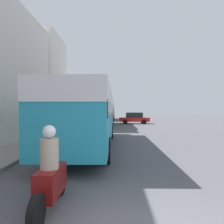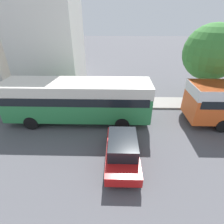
# 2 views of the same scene
# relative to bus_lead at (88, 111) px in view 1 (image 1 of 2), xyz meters

# --- Properties ---
(building_far_terrace) EXTENTS (6.00, 6.04, 9.55)m
(building_far_terrace) POSITION_rel_bus_lead_xyz_m (-7.38, 11.05, 2.82)
(building_far_terrace) COLOR silver
(building_far_terrace) RESTS_ON ground_plane
(bus_lead) EXTENTS (2.52, 11.17, 2.99)m
(bus_lead) POSITION_rel_bus_lead_xyz_m (0.00, 0.00, 0.00)
(bus_lead) COLOR teal
(bus_lead) RESTS_ON ground_plane
(bus_following) EXTENTS (2.60, 10.40, 3.15)m
(bus_following) POSITION_rel_bus_lead_xyz_m (-0.17, 15.07, 0.09)
(bus_following) COLOR #2D8447
(bus_following) RESTS_ON ground_plane
(bus_third_in_line) EXTENTS (2.58, 11.35, 3.05)m
(bus_third_in_line) POSITION_rel_bus_lead_xyz_m (-0.14, 28.73, 0.03)
(bus_third_in_line) COLOR #EA5B23
(bus_third_in_line) RESTS_ON ground_plane
(motorcycle_behind_lead) EXTENTS (0.39, 2.24, 1.73)m
(motorcycle_behind_lead) POSITION_rel_bus_lead_xyz_m (0.16, -7.24, -1.27)
(motorcycle_behind_lead) COLOR maroon
(motorcycle_behind_lead) RESTS_ON ground_plane
(car_crossing) EXTENTS (4.04, 1.82, 1.54)m
(car_crossing) POSITION_rel_bus_lead_xyz_m (3.94, 18.22, -1.16)
(car_crossing) COLOR red
(car_crossing) RESTS_ON ground_plane
(pedestrian_near_curb) EXTENTS (0.41, 0.41, 1.65)m
(pedestrian_near_curb) POSITION_rel_bus_lead_xyz_m (-3.09, 29.89, -0.97)
(pedestrian_near_curb) COLOR #232838
(pedestrian_near_curb) RESTS_ON sidewalk
(street_tree) EXTENTS (4.37, 4.37, 6.56)m
(street_tree) POSITION_rel_bus_lead_xyz_m (-3.39, 25.37, 2.56)
(street_tree) COLOR brown
(street_tree) RESTS_ON sidewalk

